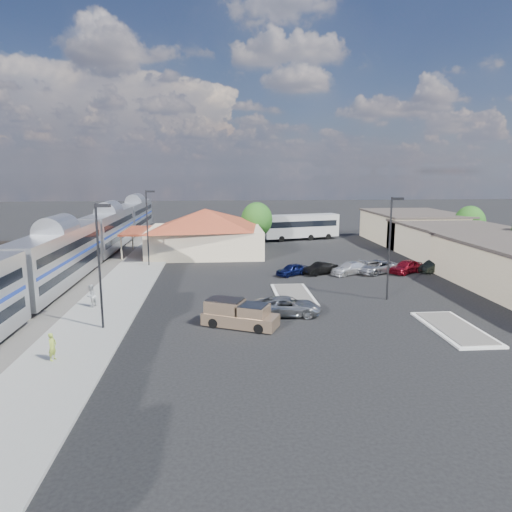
{
  "coord_description": "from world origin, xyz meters",
  "views": [
    {
      "loc": [
        -2.67,
        -37.77,
        11.15
      ],
      "look_at": [
        0.99,
        6.89,
        2.8
      ],
      "focal_mm": 32.0,
      "sensor_mm": 36.0,
      "label": 1
    }
  ],
  "objects": [
    {
      "name": "railbed",
      "position": [
        -21.0,
        8.0,
        0.06
      ],
      "size": [
        16.0,
        100.0,
        0.12
      ],
      "primitive_type": "cube",
      "color": "#4C4944",
      "rests_on": "ground"
    },
    {
      "name": "traffic_island_south",
      "position": [
        4.0,
        2.0,
        0.1
      ],
      "size": [
        3.3,
        7.5,
        0.21
      ],
      "color": "silver",
      "rests_on": "ground"
    },
    {
      "name": "lamp_lot",
      "position": [
        12.1,
        0.0,
        5.34
      ],
      "size": [
        1.08,
        0.25,
        9.0
      ],
      "color": "black",
      "rests_on": "ground"
    },
    {
      "name": "suv",
      "position": [
        2.61,
        -3.69,
        0.73
      ],
      "size": [
        5.47,
        2.94,
        1.46
      ],
      "primitive_type": "imported",
      "rotation": [
        0.0,
        0.0,
        1.47
      ],
      "color": "gray",
      "rests_on": "ground"
    },
    {
      "name": "passenger_train",
      "position": [
        -18.0,
        6.51,
        2.87
      ],
      "size": [
        3.0,
        104.0,
        5.55
      ],
      "color": "silver",
      "rests_on": "ground"
    },
    {
      "name": "traffic_island_north",
      "position": [
        14.0,
        -8.0,
        0.1
      ],
      "size": [
        3.3,
        7.5,
        0.21
      ],
      "color": "silver",
      "rests_on": "ground"
    },
    {
      "name": "parked_car_d",
      "position": [
        14.76,
        10.38,
        0.71
      ],
      "size": [
        5.64,
        4.51,
        1.43
      ],
      "primitive_type": "imported",
      "rotation": [
        0.0,
        0.0,
        -1.08
      ],
      "color": "gray",
      "rests_on": "ground"
    },
    {
      "name": "buildings_east",
      "position": [
        28.0,
        14.28,
        2.27
      ],
      "size": [
        14.4,
        51.4,
        4.8
      ],
      "color": "#C6B28C",
      "rests_on": "ground"
    },
    {
      "name": "pickup_truck",
      "position": [
        -1.21,
        -6.07,
        0.89
      ],
      "size": [
        5.78,
        4.09,
        1.88
      ],
      "rotation": [
        0.0,
        0.0,
        1.14
      ],
      "color": "#95775B",
      "rests_on": "ground"
    },
    {
      "name": "parked_car_f",
      "position": [
        21.16,
        10.38,
        0.65
      ],
      "size": [
        4.13,
        2.96,
        1.29
      ],
      "primitive_type": "imported",
      "rotation": [
        0.0,
        0.0,
        -1.11
      ],
      "color": "black",
      "rests_on": "ground"
    },
    {
      "name": "parked_car_b",
      "position": [
        8.36,
        10.38,
        0.66
      ],
      "size": [
        4.21,
        3.15,
        1.33
      ],
      "primitive_type": "imported",
      "rotation": [
        0.0,
        0.0,
        -1.08
      ],
      "color": "black",
      "rests_on": "ground"
    },
    {
      "name": "ground",
      "position": [
        0.0,
        0.0,
        0.0
      ],
      "size": [
        280.0,
        280.0,
        0.0
      ],
      "primitive_type": "plane",
      "color": "black",
      "rests_on": "ground"
    },
    {
      "name": "parked_car_c",
      "position": [
        11.56,
        10.08,
        0.68
      ],
      "size": [
        5.02,
        3.81,
        1.36
      ],
      "primitive_type": "imported",
      "rotation": [
        0.0,
        0.0,
        -1.1
      ],
      "color": "silver",
      "rests_on": "ground"
    },
    {
      "name": "coach_bus",
      "position": [
        10.72,
        36.0,
        2.37
      ],
      "size": [
        13.13,
        5.87,
        4.12
      ],
      "rotation": [
        0.0,
        0.0,
        1.82
      ],
      "color": "silver",
      "rests_on": "ground"
    },
    {
      "name": "tree_east_c",
      "position": [
        34.0,
        26.0,
        3.76
      ],
      "size": [
        4.41,
        4.41,
        6.21
      ],
      "color": "#382314",
      "rests_on": "ground"
    },
    {
      "name": "tree_depot",
      "position": [
        3.0,
        30.0,
        4.02
      ],
      "size": [
        4.71,
        4.71,
        6.63
      ],
      "color": "#382314",
      "rests_on": "ground"
    },
    {
      "name": "lamp_plat_n",
      "position": [
        -10.9,
        16.0,
        5.34
      ],
      "size": [
        1.08,
        0.25,
        9.0
      ],
      "color": "black",
      "rests_on": "ground"
    },
    {
      "name": "station_depot",
      "position": [
        -4.56,
        24.0,
        3.13
      ],
      "size": [
        18.35,
        12.24,
        6.2
      ],
      "color": "#C0AC8C",
      "rests_on": "ground"
    },
    {
      "name": "parked_car_e",
      "position": [
        17.96,
        10.08,
        0.75
      ],
      "size": [
        4.66,
        3.84,
        1.5
      ],
      "primitive_type": "imported",
      "rotation": [
        0.0,
        0.0,
        -1.01
      ],
      "color": "maroon",
      "rests_on": "ground"
    },
    {
      "name": "person_a",
      "position": [
        -12.53,
        -11.55,
        1.01
      ],
      "size": [
        0.55,
        0.69,
        1.67
      ],
      "primitive_type": "imported",
      "rotation": [
        0.0,
        0.0,
        1.3
      ],
      "color": "#A8C33D",
      "rests_on": "platform"
    },
    {
      "name": "parked_car_a",
      "position": [
        5.16,
        10.08,
        0.64
      ],
      "size": [
        3.98,
        3.32,
        1.28
      ],
      "primitive_type": "imported",
      "rotation": [
        0.0,
        0.0,
        -0.99
      ],
      "color": "#0D1341",
      "rests_on": "ground"
    },
    {
      "name": "platform",
      "position": [
        -12.0,
        6.0,
        0.09
      ],
      "size": [
        5.5,
        92.0,
        0.18
      ],
      "primitive_type": "cube",
      "color": "gray",
      "rests_on": "ground"
    },
    {
      "name": "person_b",
      "position": [
        -13.19,
        -0.72,
        1.12
      ],
      "size": [
        1.0,
        1.11,
        1.87
      ],
      "primitive_type": "imported",
      "rotation": [
        0.0,
        0.0,
        -1.95
      ],
      "color": "silver",
      "rests_on": "platform"
    },
    {
      "name": "lamp_plat_s",
      "position": [
        -10.9,
        -6.0,
        5.34
      ],
      "size": [
        1.08,
        0.25,
        9.0
      ],
      "color": "black",
      "rests_on": "ground"
    }
  ]
}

